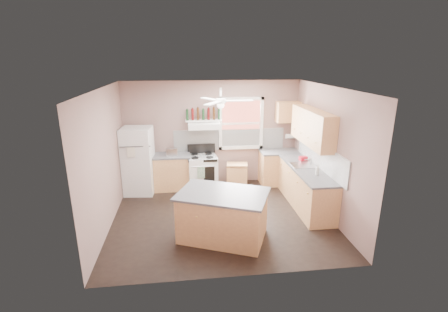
{
  "coord_description": "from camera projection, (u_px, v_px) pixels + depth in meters",
  "views": [
    {
      "loc": [
        -0.7,
        -6.2,
        3.26
      ],
      "look_at": [
        0.1,
        0.3,
        1.25
      ],
      "focal_mm": 26.0,
      "sensor_mm": 36.0,
      "label": 1
    }
  ],
  "objects": [
    {
      "name": "counter_left",
      "position": [
        172.0,
        155.0,
        8.15
      ],
      "size": [
        0.92,
        0.62,
        0.04
      ],
      "primitive_type": "cube",
      "color": "#4D4D50",
      "rests_on": "base_cabinet_left"
    },
    {
      "name": "faucet",
      "position": [
        310.0,
        162.0,
        7.35
      ],
      "size": [
        0.03,
        0.03,
        0.14
      ],
      "primitive_type": "cylinder",
      "color": "silver",
      "rests_on": "sink"
    },
    {
      "name": "refrigerator",
      "position": [
        138.0,
        161.0,
        7.91
      ],
      "size": [
        0.76,
        0.74,
        1.65
      ],
      "primitive_type": "cube",
      "rotation": [
        0.0,
        0.0,
        -0.1
      ],
      "color": "white",
      "rests_on": "floor"
    },
    {
      "name": "upper_cabinet_corner",
      "position": [
        288.0,
        112.0,
        8.32
      ],
      "size": [
        0.6,
        0.33,
        0.52
      ],
      "primitive_type": "cube",
      "color": "#BA7F4D",
      "rests_on": "wall_back"
    },
    {
      "name": "island",
      "position": [
        223.0,
        216.0,
        6.0
      ],
      "size": [
        1.76,
        1.47,
        0.86
      ],
      "primitive_type": "cube",
      "rotation": [
        0.0,
        0.0,
        -0.4
      ],
      "color": "#BA7F4D",
      "rests_on": "floor"
    },
    {
      "name": "floor",
      "position": [
        221.0,
        216.0,
        6.92
      ],
      "size": [
        4.5,
        4.5,
        0.0
      ],
      "primitive_type": "plane",
      "color": "black",
      "rests_on": "ground"
    },
    {
      "name": "base_cabinet_corner",
      "position": [
        279.0,
        168.0,
        8.61
      ],
      "size": [
        1.0,
        0.6,
        0.86
      ],
      "primitive_type": "cube",
      "color": "#BA7F4D",
      "rests_on": "floor"
    },
    {
      "name": "window_frame",
      "position": [
        241.0,
        124.0,
        8.39
      ],
      "size": [
        1.16,
        0.07,
        1.36
      ],
      "primitive_type": "cube",
      "color": "white",
      "rests_on": "wall_back"
    },
    {
      "name": "toaster",
      "position": [
        172.0,
        152.0,
        8.06
      ],
      "size": [
        0.29,
        0.18,
        0.18
      ],
      "primitive_type": "cube",
      "rotation": [
        0.0,
        0.0,
        0.07
      ],
      "color": "silver",
      "rests_on": "counter_left"
    },
    {
      "name": "upper_cabinet_right",
      "position": [
        312.0,
        127.0,
        7.11
      ],
      "size": [
        0.33,
        1.8,
        0.76
      ],
      "primitive_type": "cube",
      "color": "#BA7F4D",
      "rests_on": "wall_right"
    },
    {
      "name": "sink",
      "position": [
        303.0,
        165.0,
        7.36
      ],
      "size": [
        0.55,
        0.45,
        0.03
      ],
      "primitive_type": "cube",
      "color": "silver",
      "rests_on": "counter_right"
    },
    {
      "name": "island_top",
      "position": [
        223.0,
        194.0,
        5.87
      ],
      "size": [
        1.88,
        1.58,
        0.04
      ],
      "primitive_type": "cube",
      "rotation": [
        0.0,
        0.0,
        -0.4
      ],
      "color": "#4D4D50",
      "rests_on": "island"
    },
    {
      "name": "soap_bottle",
      "position": [
        317.0,
        170.0,
        6.73
      ],
      "size": [
        0.11,
        0.11,
        0.22
      ],
      "primitive_type": "imported",
      "rotation": [
        0.0,
        0.0,
        0.32
      ],
      "color": "silver",
      "rests_on": "counter_right"
    },
    {
      "name": "counter_right",
      "position": [
        306.0,
        169.0,
        7.17
      ],
      "size": [
        0.62,
        2.22,
        0.04
      ],
      "primitive_type": "cube",
      "color": "#4D4D50",
      "rests_on": "base_cabinet_right"
    },
    {
      "name": "base_cabinet_right",
      "position": [
        305.0,
        188.0,
        7.31
      ],
      "size": [
        0.6,
        2.2,
        0.86
      ],
      "primitive_type": "cube",
      "color": "#BA7F4D",
      "rests_on": "floor"
    },
    {
      "name": "backsplash_right",
      "position": [
        320.0,
        156.0,
        7.12
      ],
      "size": [
        0.03,
        2.6,
        0.55
      ],
      "primitive_type": "cube",
      "color": "white",
      "rests_on": "wall_right"
    },
    {
      "name": "wall_left",
      "position": [
        104.0,
        160.0,
        6.26
      ],
      "size": [
        0.05,
        4.0,
        2.7
      ],
      "primitive_type": "cube",
      "color": "#83645D",
      "rests_on": "ground"
    },
    {
      "name": "window_view",
      "position": [
        241.0,
        123.0,
        8.42
      ],
      "size": [
        1.0,
        0.02,
        1.2
      ],
      "primitive_type": "cube",
      "color": "brown",
      "rests_on": "wall_back"
    },
    {
      "name": "wall_right",
      "position": [
        329.0,
        152.0,
        6.79
      ],
      "size": [
        0.05,
        4.0,
        2.7
      ],
      "primitive_type": "cube",
      "color": "#83645D",
      "rests_on": "ground"
    },
    {
      "name": "ceiling",
      "position": [
        221.0,
        88.0,
        6.13
      ],
      "size": [
        4.5,
        4.5,
        0.0
      ],
      "primitive_type": "plane",
      "color": "white",
      "rests_on": "ground"
    },
    {
      "name": "range_hood",
      "position": [
        204.0,
        125.0,
        8.08
      ],
      "size": [
        0.78,
        0.5,
        0.14
      ],
      "primitive_type": "cube",
      "color": "white",
      "rests_on": "wall_back"
    },
    {
      "name": "counter_corner",
      "position": [
        280.0,
        152.0,
        8.48
      ],
      "size": [
        1.02,
        0.62,
        0.04
      ],
      "primitive_type": "cube",
      "color": "#4D4D50",
      "rests_on": "base_cabinet_corner"
    },
    {
      "name": "ceiling_fan_hub",
      "position": [
        221.0,
        101.0,
        6.2
      ],
      "size": [
        0.2,
        0.2,
        0.08
      ],
      "primitive_type": "cylinder",
      "color": "white",
      "rests_on": "ceiling"
    },
    {
      "name": "stove",
      "position": [
        202.0,
        172.0,
        8.29
      ],
      "size": [
        0.76,
        0.69,
        0.86
      ],
      "primitive_type": "cube",
      "rotation": [
        0.0,
        0.0,
        0.07
      ],
      "color": "white",
      "rests_on": "floor"
    },
    {
      "name": "wine_bottles",
      "position": [
        203.0,
        114.0,
        8.11
      ],
      "size": [
        0.86,
        0.06,
        0.31
      ],
      "color": "#143819",
      "rests_on": "bottle_shelf"
    },
    {
      "name": "backsplash_back",
      "position": [
        229.0,
        140.0,
        8.51
      ],
      "size": [
        2.9,
        0.03,
        0.55
      ],
      "primitive_type": "cube",
      "color": "white",
      "rests_on": "wall_back"
    },
    {
      "name": "base_cabinet_left",
      "position": [
        172.0,
        172.0,
        8.28
      ],
      "size": [
        0.9,
        0.6,
        0.86
      ],
      "primitive_type": "cube",
      "color": "#BA7F4D",
      "rests_on": "floor"
    },
    {
      "name": "wall_back",
      "position": [
        212.0,
        133.0,
        8.44
      ],
      "size": [
        4.5,
        0.05,
        2.7
      ],
      "primitive_type": "cube",
      "color": "#83645D",
      "rests_on": "ground"
    },
    {
      "name": "cart",
      "position": [
        237.0,
        176.0,
        8.51
      ],
      "size": [
        0.58,
        0.44,
        0.53
      ],
      "primitive_type": "cube",
      "rotation": [
        0.0,
        0.0,
        -0.16
      ],
      "color": "#BA7F4D",
      "rests_on": "floor"
    },
    {
      "name": "red_caddy",
      "position": [
        303.0,
        158.0,
        7.68
      ],
      "size": [
        0.2,
        0.15,
        0.1
      ],
      "primitive_type": "cube",
      "rotation": [
        0.0,
        0.0,
        0.19
      ],
      "color": "red",
      "rests_on": "counter_right"
    },
    {
      "name": "paper_towel",
      "position": [
        291.0,
        136.0,
        8.56
      ],
      "size": [
        0.26,
        0.12,
        0.12
      ],
      "primitive_type": "cylinder",
      "rotation": [
        0.0,
        1.57,
        0.0
      ],
      "color": "white",
      "rests_on": "wall_back"
    },
    {
      "name": "bottle_shelf",
      "position": [
        203.0,
        120.0,
        8.16
      ],
      "size": [
        0.9,
        0.26,
        0.03
      ],
      "primitive_type": "cube",
      "color": "white",
      "rests_on": "range_hood"
    }
  ]
}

